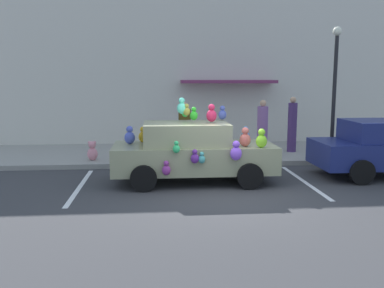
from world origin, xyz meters
name	(u,v)px	position (x,y,z in m)	size (l,w,h in m)	color
ground_plane	(224,194)	(0.00, 0.00, 0.00)	(60.00, 60.00, 0.00)	#38383A
sidewalk	(201,153)	(0.00, 5.00, 0.07)	(24.00, 4.00, 0.15)	gray
storefront_building	(196,65)	(0.01, 7.14, 3.19)	(24.00, 1.25, 6.40)	beige
parking_stripe_front	(304,181)	(2.27, 1.00, 0.00)	(0.12, 3.60, 0.01)	silver
parking_stripe_rear	(80,186)	(-3.47, 1.00, 0.00)	(0.12, 3.60, 0.01)	silver
plush_covered_car	(192,151)	(-0.64, 1.24, 0.81)	(4.13, 2.03, 2.17)	gray
teddy_bear_on_sidewalk	(92,151)	(-3.54, 3.63, 0.43)	(0.32, 0.27, 0.61)	pink
street_lamp_post	(335,79)	(4.06, 3.50, 2.64)	(0.28, 0.28, 4.10)	black
pedestrian_near_shopfront	(292,126)	(3.13, 4.66, 1.05)	(0.31, 0.31, 1.90)	#492F64
pedestrian_walking_past	(262,131)	(1.79, 3.53, 1.01)	(0.34, 0.34, 1.85)	#895C98
pedestrian_by_lamp	(185,133)	(-0.66, 3.76, 0.97)	(0.39, 0.39, 1.78)	#534015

